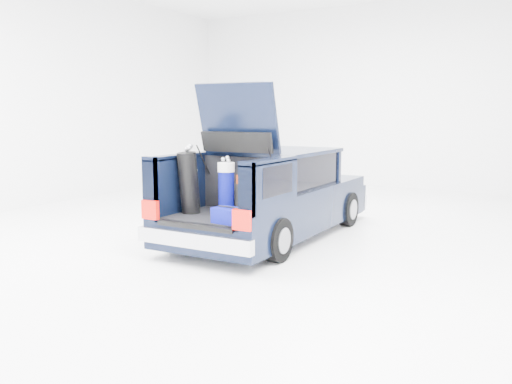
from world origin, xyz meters
The scene contains 6 objects.
ground centered at (0.00, 0.00, 0.00)m, with size 14.00×14.00×0.00m, color white.
car centered at (0.00, 0.11, 0.67)m, with size 1.87×4.65×2.47m.
red_suitcase centered at (0.30, -1.18, 0.88)m, with size 0.37×0.23×0.59m.
black_golf_bag centered at (-0.50, -1.58, 1.05)m, with size 0.33×0.40×1.00m.
blue_golf_bag centered at (-0.06, -1.26, 0.98)m, with size 0.33×0.33×0.83m.
blue_duffel centered at (0.39, -1.90, 0.70)m, with size 0.46×0.33×0.22m.
Camera 1 is at (4.14, -7.82, 2.03)m, focal length 38.00 mm.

